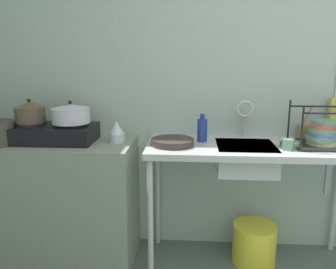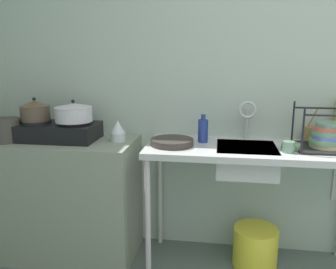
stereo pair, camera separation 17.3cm
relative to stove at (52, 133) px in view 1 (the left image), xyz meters
The scene contains 16 objects.
wall_back 1.85m from the stove, 10.04° to the left, with size 5.30×0.10×2.75m, color #A9B9AD.
counter_concrete 0.48m from the stove, ahead, with size 1.00×0.52×0.84m, color gray.
counter_sink 1.33m from the stove, ahead, with size 1.37×0.52×0.84m.
stove is the anchor object (origin of this frame).
pot_on_left_burner 0.19m from the stove, behind, with size 0.20×0.20×0.16m.
pot_on_right_burner 0.19m from the stove, ahead, with size 0.25×0.25×0.15m.
percolator 0.43m from the stove, ahead, with size 0.10×0.10×0.14m.
sink_basin 1.28m from the stove, ahead, with size 0.37×0.37×0.17m, color beige.
faucet 1.30m from the stove, ahead, with size 0.12×0.07×0.27m.
frying_pan 0.81m from the stove, ahead, with size 0.27×0.27×0.04m, color #332B28.
dish_rack 1.75m from the stove, ahead, with size 0.37×0.31×0.27m.
cup_by_rack 1.51m from the stove, ahead, with size 0.07×0.07×0.07m, color slate.
small_bowl_on_drainboard 1.54m from the stove, ahead, with size 0.12×0.12×0.04m, color #669367.
bottle_by_sink 1.00m from the stove, ahead, with size 0.07×0.07×0.19m.
utensil_jar 1.71m from the stove, ahead, with size 0.09×0.09×0.22m.
bucket_on_floor 1.57m from the stove, ahead, with size 0.30×0.30×0.28m, color yellow.
Camera 1 is at (-0.83, -0.62, 1.40)m, focal length 37.33 mm.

